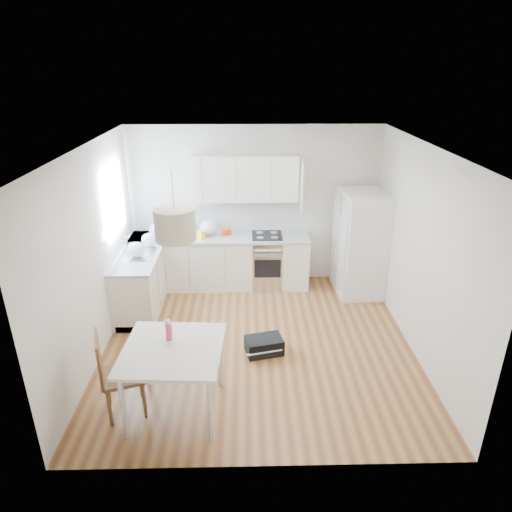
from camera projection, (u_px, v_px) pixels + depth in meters
The scene contains 29 objects.
floor at pixel (258, 343), 6.36m from camera, with size 4.20×4.20×0.00m, color brown.
ceiling at pixel (258, 147), 5.30m from camera, with size 4.20×4.20×0.00m, color white.
wall_back at pixel (255, 206), 7.76m from camera, with size 4.20×4.20×0.00m, color white.
wall_left at pixel (93, 256), 5.78m from camera, with size 4.20×4.20×0.00m, color white.
wall_right at pixel (421, 253), 5.87m from camera, with size 4.20×4.20×0.00m, color white.
window_glassblock at pixel (114, 200), 6.68m from camera, with size 0.02×1.00×1.00m, color #BFE0F9.
cabinets_back at pixel (220, 262), 7.83m from camera, with size 3.00×0.60×0.88m, color silver.
cabinets_left at pixel (143, 278), 7.25m from camera, with size 0.60×1.80×0.88m, color silver.
counter_back at pixel (219, 237), 7.65m from camera, with size 3.02×0.64×0.04m, color #A2A5A7.
counter_left at pixel (140, 252), 7.07m from camera, with size 0.64×1.82×0.04m, color #A2A5A7.
backsplash_back at pixel (220, 214), 7.80m from camera, with size 3.00×0.01×0.58m, color white.
backsplash_left at pixel (119, 233), 6.94m from camera, with size 0.01×1.80×0.58m, color white.
upper_cabinets at pixel (246, 178), 7.40m from camera, with size 1.70×0.32×0.75m, color silver.
range_oven at pixel (267, 262), 7.85m from camera, with size 0.50×0.61×0.88m, color silver, non-canonical shape.
sink at pixel (139, 252), 7.02m from camera, with size 0.50×0.80×0.16m, color silver, non-canonical shape.
refrigerator at pixel (362, 244), 7.48m from camera, with size 0.83×0.86×1.72m, color white, non-canonical shape.
dining_table at pixel (173, 356), 4.86m from camera, with size 1.11×1.11×0.83m.
dining_chair at pixel (123, 373), 4.94m from camera, with size 0.43×0.43×1.02m, color #4C2D16, non-canonical shape.
drink_bottle at pixel (169, 330), 4.93m from camera, with size 0.07×0.07×0.25m, color #D63B66.
gym_bag at pixel (264, 345), 6.12m from camera, with size 0.48×0.31×0.22m, color black.
pendant_lamp at pixel (175, 224), 4.38m from camera, with size 0.40×0.40×0.31m, color #BBAF90.
grocery_bag_a at pixel (156, 230), 7.59m from camera, with size 0.25×0.21×0.22m, color white.
grocery_bag_b at pixel (180, 229), 7.59m from camera, with size 0.28×0.23×0.25m, color white.
grocery_bag_c at pixel (208, 228), 7.64m from camera, with size 0.29×0.25×0.26m, color white.
grocery_bag_d at pixel (149, 240), 7.18m from camera, with size 0.24×0.21×0.22m, color white.
grocery_bag_e at pixel (136, 250), 6.78m from camera, with size 0.26×0.22×0.24m, color white.
snack_orange at pixel (226, 232), 7.67m from camera, with size 0.15×0.10×0.11m, color red.
snack_yellow at pixel (200, 234), 7.55m from camera, with size 0.18×0.11×0.12m, color yellow.
snack_red at pixel (169, 233), 7.61m from camera, with size 0.15×0.10×0.11m, color red.
Camera 1 is at (-0.15, -5.36, 3.63)m, focal length 32.00 mm.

